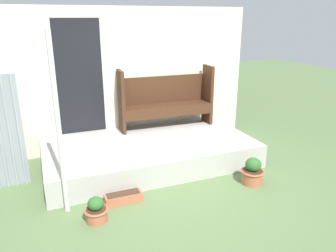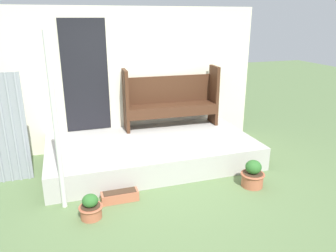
{
  "view_description": "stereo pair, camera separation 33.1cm",
  "coord_description": "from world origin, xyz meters",
  "px_view_note": "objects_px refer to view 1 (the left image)",
  "views": [
    {
      "loc": [
        -1.59,
        -4.04,
        2.41
      ],
      "look_at": [
        0.17,
        0.33,
        0.84
      ],
      "focal_mm": 35.0,
      "sensor_mm": 36.0,
      "label": 1
    },
    {
      "loc": [
        -1.28,
        -4.15,
        2.41
      ],
      "look_at": [
        0.17,
        0.33,
        0.84
      ],
      "focal_mm": 35.0,
      "sensor_mm": 36.0,
      "label": 2
    }
  ],
  "objects_px": {
    "flower_pot_middle": "(253,172)",
    "flower_pot_left": "(96,211)",
    "planter_box_rect": "(123,198)",
    "bench": "(166,98)",
    "support_post": "(59,128)"
  },
  "relations": [
    {
      "from": "flower_pot_left",
      "to": "support_post",
      "type": "bearing_deg",
      "value": 130.2
    },
    {
      "from": "bench",
      "to": "flower_pot_middle",
      "type": "distance_m",
      "value": 2.22
    },
    {
      "from": "flower_pot_left",
      "to": "planter_box_rect",
      "type": "distance_m",
      "value": 0.51
    },
    {
      "from": "bench",
      "to": "flower_pot_middle",
      "type": "bearing_deg",
      "value": -70.13
    },
    {
      "from": "support_post",
      "to": "flower_pot_left",
      "type": "relative_size",
      "value": 7.01
    },
    {
      "from": "bench",
      "to": "flower_pot_left",
      "type": "distance_m",
      "value": 2.83
    },
    {
      "from": "flower_pot_left",
      "to": "planter_box_rect",
      "type": "bearing_deg",
      "value": 34.42
    },
    {
      "from": "support_post",
      "to": "flower_pot_left",
      "type": "distance_m",
      "value": 1.11
    },
    {
      "from": "flower_pot_middle",
      "to": "planter_box_rect",
      "type": "distance_m",
      "value": 1.97
    },
    {
      "from": "flower_pot_middle",
      "to": "planter_box_rect",
      "type": "relative_size",
      "value": 0.82
    },
    {
      "from": "support_post",
      "to": "flower_pot_middle",
      "type": "xyz_separation_m",
      "value": [
        2.69,
        -0.28,
        -0.96
      ]
    },
    {
      "from": "flower_pot_left",
      "to": "bench",
      "type": "bearing_deg",
      "value": 49.92
    },
    {
      "from": "support_post",
      "to": "bench",
      "type": "bearing_deg",
      "value": 39.53
    },
    {
      "from": "flower_pot_middle",
      "to": "flower_pot_left",
      "type": "bearing_deg",
      "value": -177.83
    },
    {
      "from": "flower_pot_middle",
      "to": "planter_box_rect",
      "type": "height_order",
      "value": "flower_pot_middle"
    }
  ]
}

